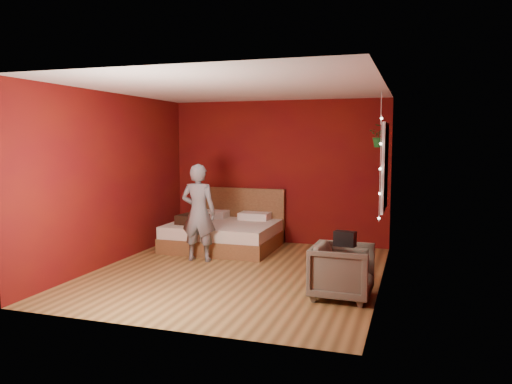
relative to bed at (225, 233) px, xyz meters
name	(u,v)px	position (x,y,z in m)	size (l,w,h in m)	color
floor	(236,273)	(0.77, -1.52, -0.26)	(4.50, 4.50, 0.00)	olive
room_walls	(236,155)	(0.77, -1.52, 1.42)	(4.04, 4.54, 2.62)	#65150A
window	(385,167)	(2.73, -0.62, 1.24)	(0.05, 0.97, 1.27)	white
fairy_lights	(380,169)	(2.71, -1.14, 1.24)	(0.04, 0.04, 1.45)	silver
bed	(225,233)	(0.00, 0.00, 0.00)	(1.81, 1.54, 1.00)	brown
person	(199,213)	(-0.04, -1.02, 0.50)	(0.56, 0.36, 1.52)	slate
armchair	(342,271)	(2.37, -2.20, 0.07)	(0.69, 0.72, 0.65)	#605B4C
handbag	(345,239)	(2.40, -2.28, 0.48)	(0.25, 0.12, 0.18)	black
throw_pillow	(192,219)	(-0.47, -0.33, 0.27)	(0.44, 0.44, 0.16)	black
hanging_plant	(380,136)	(2.65, -0.38, 1.69)	(0.39, 0.36, 0.82)	silver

